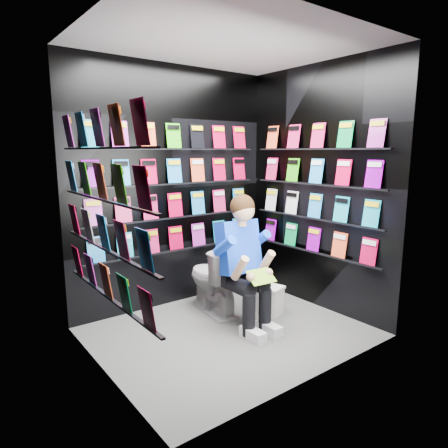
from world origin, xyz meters
TOP-DOWN VIEW (x-y plane):
  - floor at (0.00, 0.00)m, footprint 2.40×2.40m
  - ceiling at (0.00, 0.00)m, footprint 2.40×2.40m
  - wall_back at (0.00, 1.00)m, footprint 2.40×0.04m
  - wall_front at (0.00, -1.00)m, footprint 2.40×0.04m
  - wall_left at (-1.20, 0.00)m, footprint 0.04×2.00m
  - wall_right at (1.20, 0.00)m, footprint 0.04×2.00m
  - comics_back at (0.00, 0.97)m, footprint 2.10×0.06m
  - comics_left at (-1.17, 0.00)m, footprint 0.06×1.70m
  - comics_right at (1.17, 0.00)m, footprint 0.06×1.70m
  - toilet at (0.18, 0.49)m, footprint 0.49×0.79m
  - longbox at (0.59, 0.15)m, footprint 0.29×0.41m
  - longbox_lid at (0.59, 0.15)m, footprint 0.32×0.43m
  - reader at (0.18, 0.11)m, footprint 0.59×0.81m
  - held_comic at (0.18, -0.24)m, footprint 0.27×0.17m

SIDE VIEW (x-z plane):
  - floor at x=0.00m, z-range 0.00..0.00m
  - longbox at x=0.59m, z-range 0.00..0.28m
  - longbox_lid at x=0.59m, z-range 0.28..0.30m
  - toilet at x=0.18m, z-range 0.00..0.73m
  - held_comic at x=0.18m, z-range 0.53..0.63m
  - reader at x=0.18m, z-range 0.07..1.48m
  - wall_back at x=0.00m, z-range 0.00..2.60m
  - wall_front at x=0.00m, z-range 0.00..2.60m
  - wall_left at x=-1.20m, z-range 0.00..2.60m
  - wall_right at x=1.20m, z-range 0.00..2.60m
  - comics_back at x=0.00m, z-range 0.62..1.99m
  - comics_left at x=-1.17m, z-range 0.62..1.99m
  - comics_right at x=1.17m, z-range 0.62..1.99m
  - ceiling at x=0.00m, z-range 2.60..2.60m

